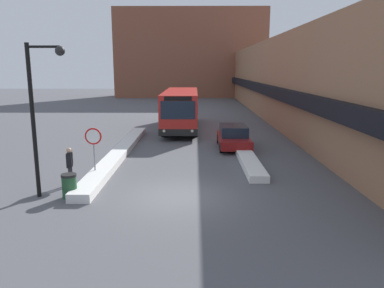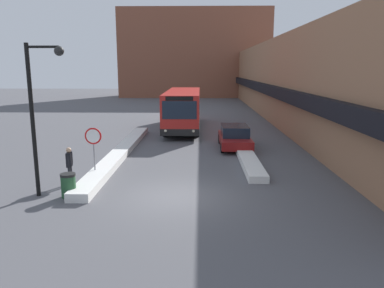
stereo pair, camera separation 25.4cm
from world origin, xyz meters
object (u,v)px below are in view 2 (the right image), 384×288
at_px(city_bus, 183,108).
at_px(pedestrian, 69,162).
at_px(parked_car_front, 235,137).
at_px(stop_sign, 93,142).
at_px(trash_bin, 68,185).
at_px(street_lamp, 39,103).

height_order(city_bus, pedestrian, city_bus).
relative_size(city_bus, parked_car_front, 2.56).
bearing_deg(stop_sign, trash_bin, -95.95).
bearing_deg(trash_bin, city_bus, 77.60).
xyz_separation_m(parked_car_front, stop_sign, (-7.04, -6.78, 0.98)).
bearing_deg(city_bus, stop_sign, -103.59).
relative_size(city_bus, trash_bin, 12.19).
distance_m(city_bus, parked_car_front, 8.35).
bearing_deg(parked_car_front, trash_bin, -127.67).
xyz_separation_m(pedestrian, trash_bin, (0.48, -1.59, -0.51)).
bearing_deg(city_bus, pedestrian, -105.32).
bearing_deg(city_bus, street_lamp, -105.57).
bearing_deg(city_bus, trash_bin, -102.40).
xyz_separation_m(city_bus, pedestrian, (-4.21, -15.36, -0.72)).
height_order(city_bus, parked_car_front, city_bus).
height_order(parked_car_front, street_lamp, street_lamp).
bearing_deg(trash_bin, pedestrian, 106.76).
bearing_deg(trash_bin, street_lamp, 172.29).
height_order(stop_sign, pedestrian, stop_sign).
bearing_deg(parked_car_front, pedestrian, -134.68).
xyz_separation_m(street_lamp, pedestrian, (0.48, 1.46, -2.69)).
relative_size(stop_sign, trash_bin, 2.45).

